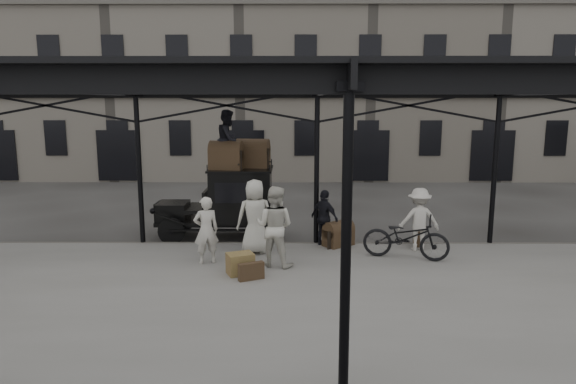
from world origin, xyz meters
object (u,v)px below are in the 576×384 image
Objects in this scene: porter_left at (206,230)px; steamer_trunk_platform at (338,235)px; bicycle at (406,237)px; steamer_trunk_roof_near at (226,157)px; taxi at (231,200)px; porter_official at (325,218)px.

porter_left reaches higher than steamer_trunk_platform.
bicycle is at bearing -74.11° from steamer_trunk_platform.
steamer_trunk_roof_near is at bearing 81.73° from bicycle.
taxi is 3.51m from steamer_trunk_platform.
taxi is at bearing -114.51° from porter_left.
taxi is 2.30× the size of porter_official.
porter_left is at bearing 72.58° from porter_official.
porter_official is (3.06, 1.63, -0.06)m from porter_left.
steamer_trunk_roof_near is 4.00m from steamer_trunk_platform.
steamer_trunk_roof_near reaches higher than taxi.
porter_official is 0.73× the size of bicycle.
porter_official is at bearing -25.09° from taxi.
steamer_trunk_platform is at bearing -137.68° from porter_official.
porter_left is 2.09× the size of steamer_trunk_platform.
porter_left reaches higher than porter_official.
porter_official is at bearing 75.58° from bicycle.
steamer_trunk_platform is at bearing 70.12° from bicycle.
bicycle is 5.67m from steamer_trunk_roof_near.
porter_official is (2.77, -1.30, -0.26)m from taxi.
taxi is 3.07m from porter_official.
porter_left is 1.78× the size of steamer_trunk_roof_near.
steamer_trunk_roof_near is 1.17× the size of steamer_trunk_platform.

